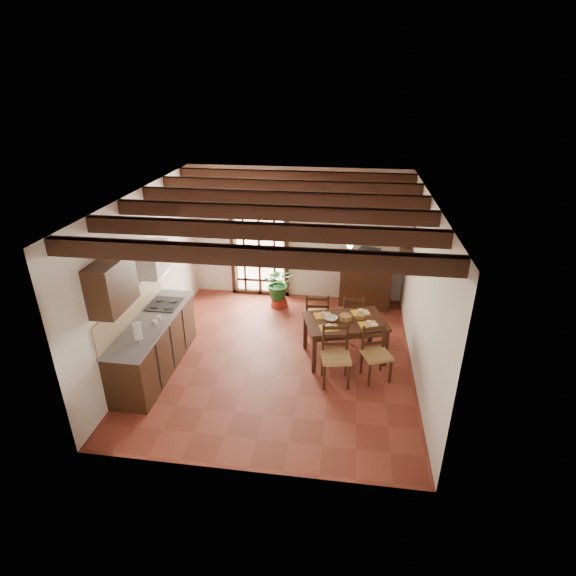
% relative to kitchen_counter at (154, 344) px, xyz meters
% --- Properties ---
extents(ground_plane, '(5.00, 5.00, 0.00)m').
position_rel_kitchen_counter_xyz_m(ground_plane, '(1.96, 0.60, -0.47)').
color(ground_plane, maroon).
extents(room_shell, '(4.52, 5.02, 2.81)m').
position_rel_kitchen_counter_xyz_m(room_shell, '(1.96, 0.60, 1.34)').
color(room_shell, silver).
rests_on(room_shell, ground_plane).
extents(ceiling_beams, '(4.50, 4.34, 0.20)m').
position_rel_kitchen_counter_xyz_m(ceiling_beams, '(1.96, 0.60, 2.22)').
color(ceiling_beams, black).
rests_on(ceiling_beams, room_shell).
extents(french_door, '(1.26, 0.11, 2.32)m').
position_rel_kitchen_counter_xyz_m(french_door, '(1.16, 3.05, 0.70)').
color(french_door, white).
rests_on(french_door, ground_plane).
extents(kitchen_counter, '(0.64, 2.25, 1.38)m').
position_rel_kitchen_counter_xyz_m(kitchen_counter, '(0.00, 0.00, 0.00)').
color(kitchen_counter, black).
rests_on(kitchen_counter, ground_plane).
extents(upper_cabinet, '(0.35, 0.80, 0.70)m').
position_rel_kitchen_counter_xyz_m(upper_cabinet, '(-0.12, -0.70, 1.38)').
color(upper_cabinet, black).
rests_on(upper_cabinet, room_shell).
extents(range_hood, '(0.38, 0.60, 0.54)m').
position_rel_kitchen_counter_xyz_m(range_hood, '(-0.09, 0.55, 1.26)').
color(range_hood, white).
rests_on(range_hood, room_shell).
extents(counter_items, '(0.50, 1.43, 0.25)m').
position_rel_kitchen_counter_xyz_m(counter_items, '(0.00, 0.09, 0.49)').
color(counter_items, black).
rests_on(counter_items, kitchen_counter).
extents(dining_table, '(1.51, 1.20, 0.72)m').
position_rel_kitchen_counter_xyz_m(dining_table, '(3.05, 0.79, 0.15)').
color(dining_table, '#341A11').
rests_on(dining_table, ground_plane).
extents(chair_near_left, '(0.50, 0.48, 0.95)m').
position_rel_kitchen_counter_xyz_m(chair_near_left, '(2.93, 0.05, -0.17)').
color(chair_near_left, '#A68246').
rests_on(chair_near_left, ground_plane).
extents(chair_near_right, '(0.53, 0.52, 0.89)m').
position_rel_kitchen_counter_xyz_m(chair_near_right, '(3.56, 0.24, -0.19)').
color(chair_near_right, '#A68246').
rests_on(chair_near_right, ground_plane).
extents(chair_far_left, '(0.48, 0.46, 0.95)m').
position_rel_kitchen_counter_xyz_m(chair_far_left, '(2.54, 1.34, -0.18)').
color(chair_far_left, '#A68246').
rests_on(chair_far_left, ground_plane).
extents(chair_far_right, '(0.45, 0.43, 0.85)m').
position_rel_kitchen_counter_xyz_m(chair_far_right, '(3.17, 1.53, -0.21)').
color(chair_far_right, '#A68246').
rests_on(chair_far_right, ground_plane).
extents(table_setting, '(0.96, 0.64, 0.09)m').
position_rel_kitchen_counter_xyz_m(table_setting, '(3.05, 0.79, 0.24)').
color(table_setting, gold).
rests_on(table_setting, dining_table).
extents(table_bowl, '(0.26, 0.26, 0.05)m').
position_rel_kitchen_counter_xyz_m(table_bowl, '(2.81, 0.77, 0.27)').
color(table_bowl, white).
rests_on(table_bowl, dining_table).
extents(sideboard, '(1.09, 0.61, 0.88)m').
position_rel_kitchen_counter_xyz_m(sideboard, '(3.45, 2.83, -0.04)').
color(sideboard, black).
rests_on(sideboard, ground_plane).
extents(crt_tv, '(0.50, 0.48, 0.35)m').
position_rel_kitchen_counter_xyz_m(crt_tv, '(3.45, 2.82, 0.59)').
color(crt_tv, black).
rests_on(crt_tv, sideboard).
extents(fuse_box, '(0.25, 0.03, 0.32)m').
position_rel_kitchen_counter_xyz_m(fuse_box, '(3.46, 3.08, 1.28)').
color(fuse_box, white).
rests_on(fuse_box, room_shell).
extents(plant_pot, '(0.38, 0.38, 0.23)m').
position_rel_kitchen_counter_xyz_m(plant_pot, '(1.65, 2.52, -0.36)').
color(plant_pot, maroon).
rests_on(plant_pot, ground_plane).
extents(potted_plant, '(1.95, 1.79, 1.81)m').
position_rel_kitchen_counter_xyz_m(potted_plant, '(1.65, 2.52, 0.10)').
color(potted_plant, '#144C19').
rests_on(potted_plant, ground_plane).
extents(wall_shelf, '(0.20, 0.42, 0.20)m').
position_rel_kitchen_counter_xyz_m(wall_shelf, '(4.10, 2.20, 1.04)').
color(wall_shelf, black).
rests_on(wall_shelf, room_shell).
extents(shelf_vase, '(0.15, 0.15, 0.15)m').
position_rel_kitchen_counter_xyz_m(shelf_vase, '(4.10, 2.20, 1.18)').
color(shelf_vase, '#B2BFB2').
rests_on(shelf_vase, wall_shelf).
extents(shelf_flowers, '(0.14, 0.14, 0.36)m').
position_rel_kitchen_counter_xyz_m(shelf_flowers, '(4.10, 2.20, 1.38)').
color(shelf_flowers, gold).
rests_on(shelf_flowers, shelf_vase).
extents(framed_picture, '(0.03, 0.32, 0.32)m').
position_rel_kitchen_counter_xyz_m(framed_picture, '(4.18, 2.20, 1.58)').
color(framed_picture, brown).
rests_on(framed_picture, room_shell).
extents(pendant_lamp, '(0.36, 0.36, 0.84)m').
position_rel_kitchen_counter_xyz_m(pendant_lamp, '(3.05, 0.89, 1.60)').
color(pendant_lamp, black).
rests_on(pendant_lamp, room_shell).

